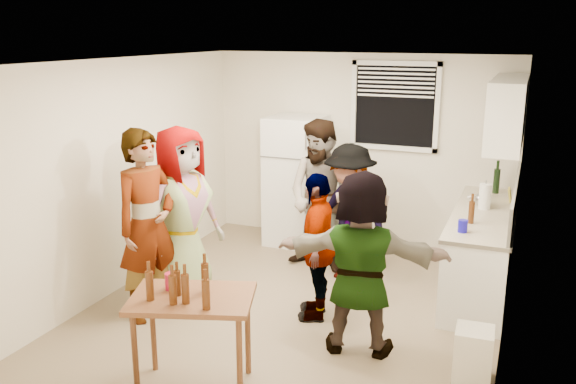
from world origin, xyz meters
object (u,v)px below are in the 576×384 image
at_px(guest_grey, 186,299).
at_px(guest_stripe, 153,315).
at_px(beer_bottle_table, 178,295).
at_px(red_cup, 172,289).
at_px(trash_bin, 473,351).
at_px(guest_back_right, 347,279).
at_px(refrigerator, 296,181).
at_px(kettle, 482,206).
at_px(beer_bottle_counter, 471,223).
at_px(wine_bottle, 495,193).
at_px(guest_orange, 358,349).
at_px(blue_cup, 462,232).
at_px(guest_black, 317,315).
at_px(guest_back_left, 321,268).

relative_size(guest_grey, guest_stripe, 0.98).
relative_size(beer_bottle_table, red_cup, 1.53).
relative_size(trash_bin, guest_back_right, 0.28).
xyz_separation_m(refrigerator, guest_grey, (-0.42, -2.14, -0.85)).
bearing_deg(kettle, beer_bottle_counter, -91.15).
relative_size(refrigerator, beer_bottle_counter, 7.52).
relative_size(refrigerator, guest_stripe, 0.90).
xyz_separation_m(refrigerator, trash_bin, (2.56, -2.59, -0.60)).
xyz_separation_m(wine_bottle, guest_orange, (-0.93, -2.60, -0.90)).
relative_size(wine_bottle, guest_stripe, 0.16).
relative_size(blue_cup, guest_black, 0.08).
bearing_deg(trash_bin, guest_stripe, -179.95).
relative_size(wine_bottle, trash_bin, 0.67).
bearing_deg(wine_bottle, guest_black, -125.33).
xyz_separation_m(guest_stripe, guest_black, (1.54, 0.60, 0.00)).
bearing_deg(red_cup, blue_cup, 44.78).
xyz_separation_m(trash_bin, guest_black, (-1.56, 0.60, -0.25)).
relative_size(beer_bottle_table, guest_back_right, 0.13).
bearing_deg(beer_bottle_table, kettle, 57.23).
distance_m(refrigerator, beer_bottle_table, 3.61).
distance_m(wine_bottle, guest_grey, 3.80).
distance_m(refrigerator, trash_bin, 3.70).
xyz_separation_m(kettle, guest_orange, (-0.83, -1.98, -0.90)).
height_order(red_cup, guest_back_right, red_cup).
height_order(blue_cup, guest_black, blue_cup).
height_order(kettle, beer_bottle_counter, beer_bottle_counter).
distance_m(kettle, guest_back_left, 2.00).
height_order(refrigerator, red_cup, refrigerator).
height_order(beer_bottle_counter, guest_grey, beer_bottle_counter).
distance_m(blue_cup, guest_back_right, 1.66).
relative_size(guest_back_right, guest_black, 1.07).
bearing_deg(guest_black, beer_bottle_table, -34.86).
distance_m(refrigerator, wine_bottle, 2.50).
relative_size(kettle, wine_bottle, 0.77).
distance_m(refrigerator, guest_black, 2.39).
distance_m(beer_bottle_counter, blue_cup, 0.32).
bearing_deg(guest_back_right, refrigerator, 157.81).
bearing_deg(trash_bin, guest_black, 159.01).
bearing_deg(guest_stripe, beer_bottle_table, -118.36).
distance_m(kettle, wine_bottle, 0.63).
bearing_deg(kettle, refrigerator, 171.10).
xyz_separation_m(kettle, guest_back_right, (-1.38, -0.47, -0.90)).
bearing_deg(blue_cup, kettle, 84.73).
relative_size(wine_bottle, red_cup, 2.21).
height_order(red_cup, guest_stripe, red_cup).
bearing_deg(guest_back_left, beer_bottle_table, -84.99).
relative_size(beer_bottle_counter, beer_bottle_table, 1.11).
height_order(trash_bin, guest_orange, trash_bin).
height_order(guest_back_right, guest_orange, guest_back_right).
bearing_deg(guest_back_left, red_cup, -87.42).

